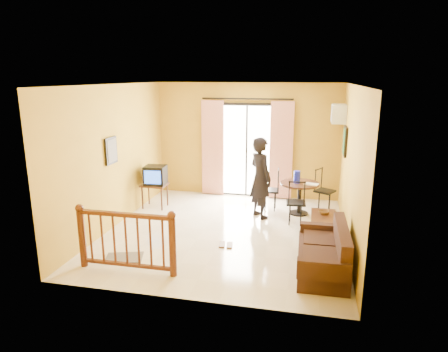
% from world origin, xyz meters
% --- Properties ---
extents(ground, '(5.00, 5.00, 0.00)m').
position_xyz_m(ground, '(0.00, 0.00, 0.00)').
color(ground, beige).
rests_on(ground, ground).
extents(room_shell, '(5.00, 5.00, 5.00)m').
position_xyz_m(room_shell, '(0.00, 0.00, 1.70)').
color(room_shell, white).
rests_on(room_shell, ground).
extents(balcony_door, '(2.25, 0.14, 2.46)m').
position_xyz_m(balcony_door, '(0.00, 2.43, 1.19)').
color(balcony_door, black).
rests_on(balcony_door, ground).
extents(tv_table, '(0.55, 0.46, 0.56)m').
position_xyz_m(tv_table, '(-1.90, 1.10, 0.48)').
color(tv_table, black).
rests_on(tv_table, ground).
extents(television, '(0.50, 0.47, 0.42)m').
position_xyz_m(television, '(-1.87, 1.10, 0.77)').
color(television, black).
rests_on(television, tv_table).
extents(picture_left, '(0.05, 0.42, 0.52)m').
position_xyz_m(picture_left, '(-2.22, -0.20, 1.55)').
color(picture_left, black).
rests_on(picture_left, room_shell).
extents(dining_table, '(0.84, 0.84, 0.70)m').
position_xyz_m(dining_table, '(1.35, 1.36, 0.56)').
color(dining_table, black).
rests_on(dining_table, ground).
extents(water_jug, '(0.14, 0.14, 0.26)m').
position_xyz_m(water_jug, '(1.28, 1.35, 0.84)').
color(water_jug, '#151ECA').
rests_on(water_jug, dining_table).
extents(serving_tray, '(0.32, 0.25, 0.02)m').
position_xyz_m(serving_tray, '(1.59, 1.26, 0.71)').
color(serving_tray, beige).
rests_on(serving_tray, dining_table).
extents(dining_chairs, '(1.68, 1.48, 0.95)m').
position_xyz_m(dining_chairs, '(1.30, 1.31, 0.00)').
color(dining_chairs, black).
rests_on(dining_chairs, ground).
extents(air_conditioner, '(0.31, 0.60, 0.40)m').
position_xyz_m(air_conditioner, '(2.09, 1.95, 2.15)').
color(air_conditioner, silver).
rests_on(air_conditioner, room_shell).
extents(botanical_print, '(0.05, 0.50, 0.60)m').
position_xyz_m(botanical_print, '(2.22, 1.30, 1.65)').
color(botanical_print, black).
rests_on(botanical_print, room_shell).
extents(coffee_table, '(0.47, 0.85, 0.38)m').
position_xyz_m(coffee_table, '(1.85, 0.27, 0.25)').
color(coffee_table, black).
rests_on(coffee_table, ground).
extents(bowl, '(0.26, 0.26, 0.06)m').
position_xyz_m(bowl, '(1.85, 0.36, 0.41)').
color(bowl, brown).
rests_on(bowl, coffee_table).
extents(sofa, '(0.76, 1.58, 0.75)m').
position_xyz_m(sofa, '(1.85, -1.28, 0.28)').
color(sofa, '#331B13').
rests_on(sofa, ground).
extents(standing_person, '(0.73, 0.75, 1.73)m').
position_xyz_m(standing_person, '(0.54, 0.99, 0.86)').
color(standing_person, black).
rests_on(standing_person, ground).
extents(stair_balustrade, '(1.63, 0.13, 1.04)m').
position_xyz_m(stair_balustrade, '(-1.15, -1.90, 0.56)').
color(stair_balustrade, '#471E0F').
rests_on(stair_balustrade, ground).
extents(doormat, '(0.69, 0.56, 0.02)m').
position_xyz_m(doormat, '(-1.40, -1.52, 0.01)').
color(doormat, '#5F584C').
rests_on(doormat, ground).
extents(sandals, '(0.28, 0.26, 0.03)m').
position_xyz_m(sandals, '(0.15, -0.66, 0.01)').
color(sandals, brown).
rests_on(sandals, ground).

